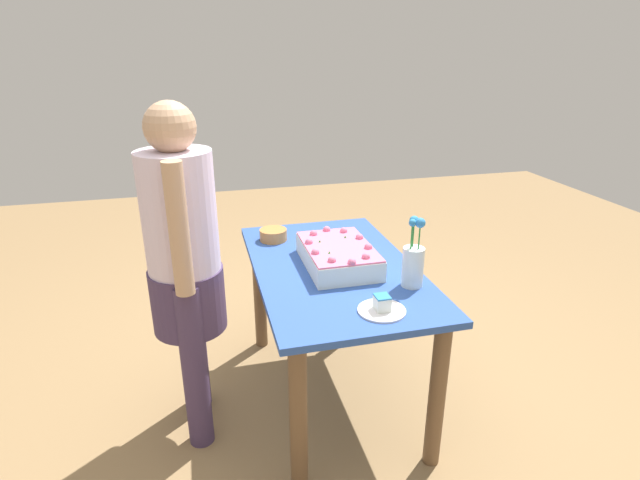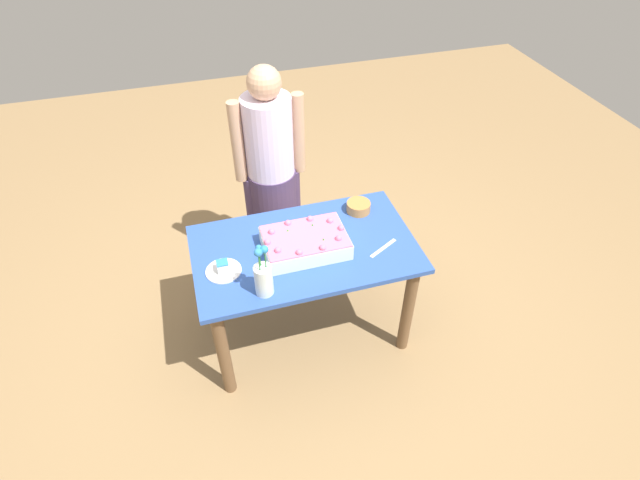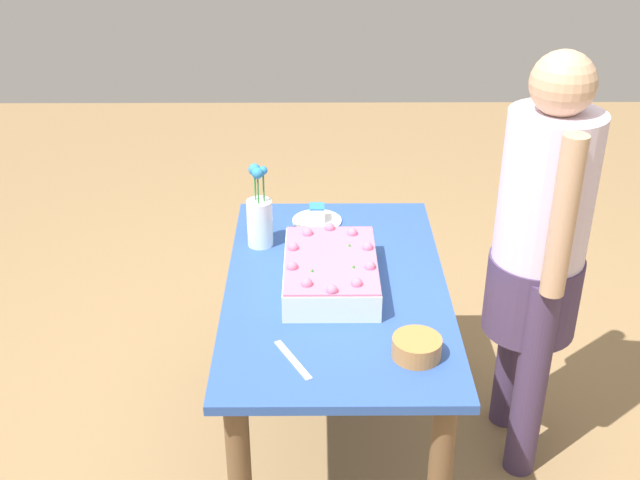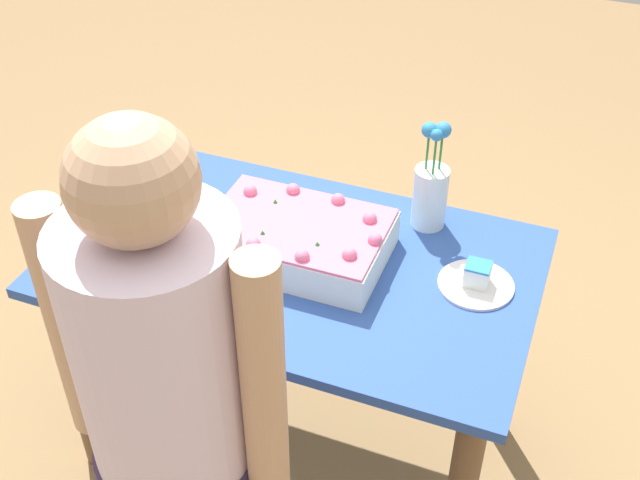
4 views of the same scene
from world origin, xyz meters
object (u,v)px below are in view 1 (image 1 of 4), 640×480
object	(u,v)px
fruit_bowl	(273,235)
person_standing	(184,257)
cake_knife	(337,233)
serving_plate_with_slice	(382,307)
sheet_cake	(338,255)
flower_vase	(413,262)

from	to	relation	value
fruit_bowl	person_standing	bearing A→B (deg)	134.24
person_standing	cake_knife	bearing A→B (deg)	29.55
fruit_bowl	serving_plate_with_slice	bearing A→B (deg)	-161.63
serving_plate_with_slice	person_standing	bearing A→B (deg)	60.23
cake_knife	person_standing	distance (m)	0.93
sheet_cake	serving_plate_with_slice	distance (m)	0.46
sheet_cake	person_standing	distance (m)	0.69
person_standing	fruit_bowl	bearing A→B (deg)	44.24
serving_plate_with_slice	cake_knife	world-z (taller)	serving_plate_with_slice
serving_plate_with_slice	cake_knife	distance (m)	0.87
sheet_cake	flower_vase	world-z (taller)	flower_vase
serving_plate_with_slice	flower_vase	distance (m)	0.29
sheet_cake	cake_knife	bearing A→B (deg)	-15.47
cake_knife	flower_vase	size ratio (longest dim) A/B	0.66
serving_plate_with_slice	cake_knife	xyz separation A→B (m)	(0.87, -0.07, -0.02)
person_standing	sheet_cake	bearing A→B (deg)	3.24
serving_plate_with_slice	flower_vase	bearing A→B (deg)	-48.81
fruit_bowl	person_standing	distance (m)	0.63
flower_vase	person_standing	size ratio (longest dim) A/B	0.21
fruit_bowl	cake_knife	bearing A→B (deg)	-86.88
flower_vase	fruit_bowl	distance (m)	0.83
flower_vase	person_standing	bearing A→B (deg)	75.68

